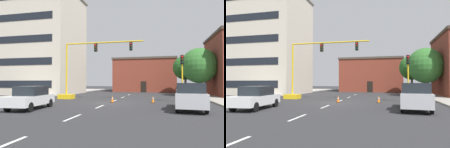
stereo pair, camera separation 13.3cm
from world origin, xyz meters
TOP-DOWN VIEW (x-y plane):
  - ground_plane at (0.00, 0.00)m, footprint 160.00×160.00m
  - sidewalk_left at (-12.95, 8.00)m, footprint 6.00×56.00m
  - lane_stripe_seg_0 at (0.00, -14.00)m, footprint 0.16×2.40m
  - lane_stripe_seg_1 at (0.00, -8.50)m, footprint 0.16×2.40m
  - lane_stripe_seg_2 at (0.00, -3.00)m, footprint 0.16×2.40m
  - lane_stripe_seg_3 at (0.00, 2.50)m, footprint 0.16×2.40m
  - lane_stripe_seg_4 at (0.00, 8.00)m, footprint 0.16×2.40m
  - lane_stripe_seg_5 at (0.00, 13.50)m, footprint 0.16×2.40m
  - building_tall_left at (-16.74, 13.51)m, footprint 15.32×11.37m
  - building_brick_center at (1.63, 27.19)m, footprint 13.17×9.89m
  - traffic_signal_gantry at (-4.95, 3.94)m, footprint 10.32×1.20m
  - traffic_light_pole_right at (7.11, 2.35)m, footprint 0.32×0.47m
  - tree_right_far at (9.14, 18.01)m, footprint 4.20×4.20m
  - tree_right_mid at (10.33, 11.78)m, footprint 5.01×5.01m
  - pickup_truck_silver at (7.08, -3.48)m, footprint 2.47×5.56m
  - sedan_white_near_left at (-4.70, -5.66)m, footprint 2.19×4.63m
  - traffic_cone_roadside_a at (4.21, 1.27)m, footprint 0.36×0.36m
  - traffic_cone_roadside_b at (0.27, 0.50)m, footprint 0.36×0.36m

SIDE VIEW (x-z plane):
  - ground_plane at x=0.00m, z-range 0.00..0.00m
  - lane_stripe_seg_0 at x=0.00m, z-range 0.00..0.01m
  - lane_stripe_seg_1 at x=0.00m, z-range 0.00..0.01m
  - lane_stripe_seg_2 at x=0.00m, z-range 0.00..0.01m
  - lane_stripe_seg_3 at x=0.00m, z-range 0.00..0.01m
  - lane_stripe_seg_4 at x=0.00m, z-range 0.00..0.01m
  - lane_stripe_seg_5 at x=0.00m, z-range 0.00..0.01m
  - sidewalk_left at x=-12.95m, z-range 0.00..0.14m
  - traffic_cone_roadside_a at x=4.21m, z-range -0.01..0.68m
  - traffic_cone_roadside_b at x=0.27m, z-range -0.01..0.71m
  - sedan_white_near_left at x=-4.70m, z-range 0.02..1.76m
  - pickup_truck_silver at x=7.08m, z-range -0.02..1.97m
  - traffic_signal_gantry at x=-4.95m, z-range -1.10..5.73m
  - traffic_light_pole_right at x=7.11m, z-range 1.13..5.93m
  - building_brick_center at x=1.63m, z-range 0.01..7.17m
  - tree_right_mid at x=10.33m, z-range 0.94..7.85m
  - tree_right_far at x=9.14m, z-range 1.20..7.83m
  - building_tall_left at x=-16.74m, z-range 0.01..17.61m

